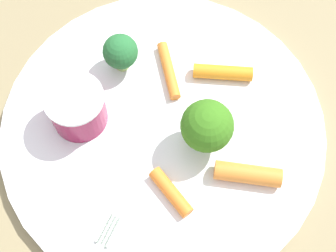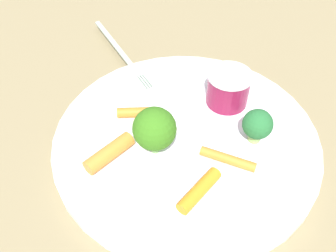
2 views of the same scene
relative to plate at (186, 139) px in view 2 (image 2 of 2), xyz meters
name	(u,v)px [view 2 (image 2 of 2)]	position (x,y,z in m)	size (l,w,h in m)	color
ground_plane	(186,143)	(0.00, 0.00, -0.01)	(2.40, 2.40, 0.00)	#867754
plate	(186,139)	(0.00, 0.00, 0.00)	(0.30, 0.30, 0.01)	white
sauce_cup	(228,88)	(0.06, 0.04, 0.03)	(0.05, 0.05, 0.04)	maroon
broccoli_floret_0	(257,125)	(0.07, -0.02, 0.03)	(0.03, 0.03, 0.04)	#95BB64
broccoli_floret_1	(154,129)	(-0.04, -0.01, 0.04)	(0.05, 0.05, 0.06)	#83B46D
carrot_stick_0	(138,112)	(-0.05, 0.04, 0.01)	(0.01, 0.01, 0.05)	orange
carrot_stick_1	(109,153)	(-0.09, -0.01, 0.01)	(0.02, 0.02, 0.06)	orange
carrot_stick_2	(199,190)	(-0.01, -0.08, 0.01)	(0.01, 0.01, 0.06)	orange
carrot_stick_3	(228,159)	(0.03, -0.05, 0.01)	(0.01, 0.01, 0.06)	orange
fork	(122,53)	(-0.05, 0.17, 0.01)	(0.06, 0.17, 0.00)	#B1C4B3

